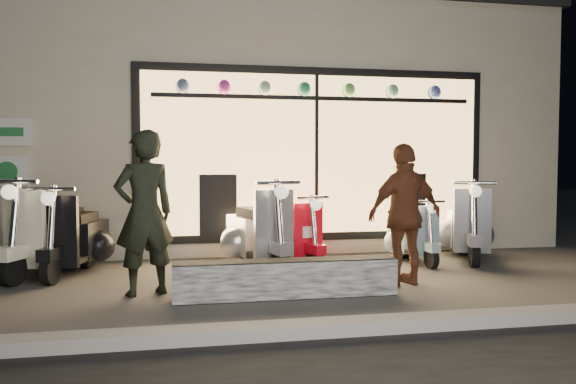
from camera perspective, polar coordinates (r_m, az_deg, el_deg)
name	(u,v)px	position (r m, az deg, el deg)	size (l,w,h in m)	color
ground	(289,284)	(6.69, 0.11, -9.29)	(40.00, 40.00, 0.00)	#383533
kerb	(335,328)	(4.79, 4.81, -13.57)	(40.00, 0.25, 0.12)	slate
shop_building	(242,129)	(11.49, -4.65, 6.37)	(10.20, 6.23, 4.20)	beige
graffiti_barrier	(286,279)	(6.00, -0.19, -8.79)	(2.37, 0.28, 0.40)	black
scooter_silver	(256,234)	(7.64, -3.26, -4.24)	(0.77, 1.62, 1.15)	black
scooter_red	(289,238)	(7.82, 0.11, -4.65)	(0.70, 1.33, 0.95)	black
scooter_black	(78,238)	(7.82, -20.59, -4.44)	(0.71, 1.53, 1.09)	black
scooter_cream	(56,236)	(7.87, -22.46, -4.17)	(0.94, 1.62, 1.18)	black
scooter_blue	(410,237)	(8.35, 12.31, -4.44)	(0.42, 1.23, 0.88)	black
scooter_grey	(466,228)	(8.84, 17.65, -3.47)	(0.87, 1.55, 1.12)	black
man	(144,213)	(6.20, -14.39, -2.07)	(0.65, 0.42, 1.77)	black
woman	(405,214)	(6.66, 11.81, -2.23)	(0.97, 0.40, 1.65)	brown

